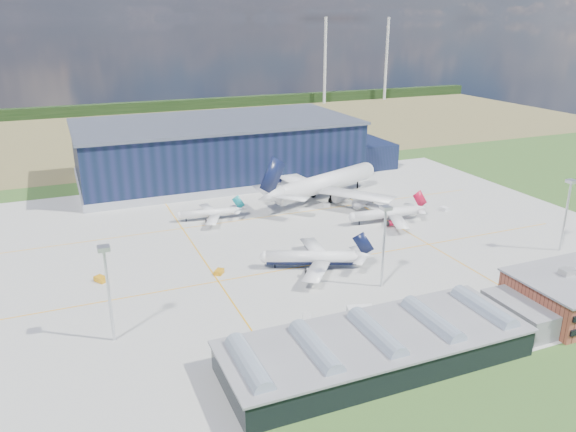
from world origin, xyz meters
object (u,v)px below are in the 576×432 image
(light_mast_west, at_px, (107,278))
(gse_van_c, at_px, (572,274))
(gse_tug_a, at_px, (101,279))
(gse_van_a, at_px, (360,312))
(light_mast_center, at_px, (384,233))
(airliner_navy, at_px, (311,251))
(airliner_regional, at_px, (208,209))
(gse_cart_b, at_px, (327,206))
(hangar, at_px, (223,152))
(airliner_widebody, at_px, (326,173))
(gse_tug_c, at_px, (210,221))
(light_mast_east, at_px, (568,204))
(airstair, at_px, (307,322))
(airliner_red, at_px, (385,209))
(gse_tug_b, at_px, (219,272))
(gse_cart_a, at_px, (444,209))

(light_mast_west, height_order, gse_van_c, light_mast_west)
(gse_tug_a, height_order, gse_van_a, gse_van_a)
(gse_van_c, bearing_deg, light_mast_center, 55.96)
(airliner_navy, bearing_deg, airliner_regional, -48.95)
(airliner_navy, bearing_deg, gse_cart_b, -97.71)
(hangar, height_order, gse_van_c, hangar)
(airliner_widebody, distance_m, gse_tug_c, 52.34)
(light_mast_west, bearing_deg, light_mast_center, 0.00)
(light_mast_west, relative_size, light_mast_east, 1.00)
(airliner_navy, relative_size, gse_tug_a, 9.37)
(hangar, relative_size, airstair, 29.59)
(light_mast_center, relative_size, airliner_widebody, 0.35)
(gse_van_c, bearing_deg, airliner_red, 5.08)
(light_mast_west, distance_m, airliner_navy, 60.99)
(airliner_regional, distance_m, gse_cart_b, 46.26)
(airliner_red, distance_m, gse_tug_c, 62.39)
(airliner_navy, bearing_deg, gse_tug_b, 8.98)
(light_mast_west, height_order, gse_van_a, light_mast_west)
(light_mast_west, relative_size, light_mast_center, 1.00)
(airliner_widebody, height_order, gse_cart_a, airliner_widebody)
(airliner_navy, height_order, gse_van_c, airliner_navy)
(hangar, bearing_deg, gse_tug_c, -111.16)
(airliner_widebody, relative_size, airstair, 13.51)
(airliner_navy, height_order, airliner_red, airliner_navy)
(gse_cart_a, bearing_deg, airstair, -153.78)
(airliner_red, bearing_deg, gse_van_c, 116.39)
(gse_tug_a, distance_m, gse_tug_c, 52.58)
(light_mast_center, bearing_deg, gse_tug_b, 147.42)
(light_mast_east, bearing_deg, gse_cart_b, 125.84)
(airliner_red, bearing_deg, gse_tug_a, 10.74)
(gse_cart_a, distance_m, gse_van_c, 61.92)
(light_mast_west, height_order, airliner_regional, light_mast_west)
(airliner_navy, relative_size, airliner_red, 1.07)
(light_mast_center, distance_m, gse_van_a, 22.94)
(light_mast_west, xyz_separation_m, gse_tug_c, (40.21, 66.41, -14.75))
(gse_tug_c, bearing_deg, gse_cart_b, 25.11)
(gse_tug_c, bearing_deg, light_mast_center, -41.31)
(hangar, relative_size, light_mast_west, 6.30)
(light_mast_center, xyz_separation_m, gse_van_a, (-13.49, -12.09, -14.08))
(airliner_regional, height_order, airstair, airliner_regional)
(gse_tug_b, height_order, gse_cart_b, gse_tug_b)
(hangar, bearing_deg, airliner_widebody, -60.28)
(gse_van_a, bearing_deg, light_mast_west, 93.85)
(light_mast_center, height_order, gse_tug_b, light_mast_center)
(hangar, xyz_separation_m, gse_cart_a, (63.06, -78.99, -10.93))
(hangar, relative_size, airliner_regional, 5.72)
(light_mast_center, distance_m, gse_van_c, 56.44)
(light_mast_east, relative_size, gse_van_a, 3.70)
(airliner_red, distance_m, gse_cart_a, 28.27)
(gse_tug_b, bearing_deg, gse_tug_c, 116.41)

